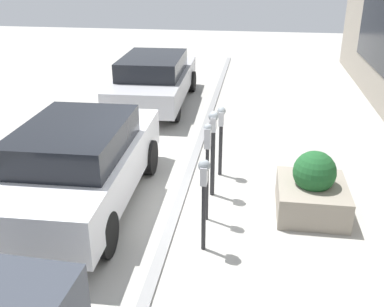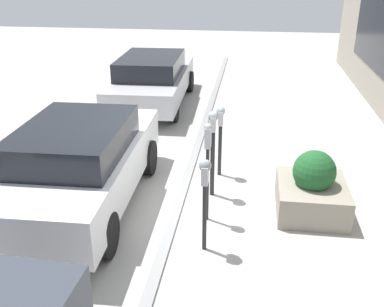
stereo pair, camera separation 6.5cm
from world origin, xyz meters
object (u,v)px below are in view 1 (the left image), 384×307
at_px(parked_car_middle, 81,162).
at_px(parking_meter_fourth, 221,129).
at_px(parking_meter_second, 207,154).
at_px(parking_meter_middle, 213,139).
at_px(parking_meter_nearest, 204,185).
at_px(planter_box, 312,190).
at_px(parked_car_rear, 154,79).

bearing_deg(parked_car_middle, parking_meter_fourth, -56.70).
height_order(parking_meter_second, parking_meter_middle, parking_meter_second).
xyz_separation_m(parking_meter_nearest, planter_box, (1.27, -1.62, -0.64)).
xyz_separation_m(parking_meter_nearest, parked_car_middle, (0.96, 2.14, -0.25)).
bearing_deg(parked_car_rear, parking_meter_nearest, -163.64).
distance_m(parking_meter_middle, planter_box, 1.82).
relative_size(parking_meter_fourth, parked_car_middle, 0.32).
xyz_separation_m(parking_meter_second, parking_meter_middle, (0.83, -0.00, -0.09)).
bearing_deg(planter_box, parking_meter_nearest, 128.20).
distance_m(parking_meter_nearest, parking_meter_second, 0.81).
distance_m(parking_meter_middle, parked_car_rear, 5.57).
xyz_separation_m(parking_meter_middle, planter_box, (-0.36, -1.66, -0.65)).
xyz_separation_m(parking_meter_nearest, parking_meter_fourth, (2.45, -0.02, -0.09)).
bearing_deg(planter_box, parking_meter_second, 105.70).
bearing_deg(planter_box, parking_meter_fourth, 53.60).
relative_size(parking_meter_nearest, parking_meter_middle, 0.91).
distance_m(planter_box, parked_car_middle, 3.79).
height_order(parking_meter_middle, parked_car_rear, parking_meter_middle).
distance_m(parking_meter_fourth, parked_car_middle, 2.63).
height_order(parking_meter_nearest, parked_car_rear, parking_meter_nearest).
bearing_deg(parking_meter_fourth, parked_car_rear, 27.48).
distance_m(parking_meter_second, parking_meter_middle, 0.83).
distance_m(parking_meter_second, parking_meter_fourth, 1.65).
height_order(parked_car_middle, parked_car_rear, parked_car_middle).
height_order(parking_meter_second, planter_box, parking_meter_second).
relative_size(parking_meter_nearest, parked_car_middle, 0.32).
bearing_deg(parked_car_rear, parking_meter_fourth, -154.33).
bearing_deg(parking_meter_second, parking_meter_middle, -0.23).
relative_size(parking_meter_nearest, parking_meter_fourth, 1.03).
bearing_deg(parking_meter_nearest, parking_meter_middle, 1.52).
xyz_separation_m(planter_box, parked_car_rear, (5.48, 3.83, 0.34)).
relative_size(parking_meter_second, parked_car_middle, 0.37).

